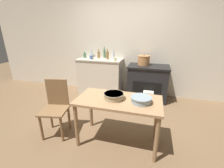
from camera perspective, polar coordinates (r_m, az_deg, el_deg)
ground_plane at (r=3.01m, az=-2.13°, el=-13.77°), size 14.00×14.00×0.00m
wall_back at (r=4.06m, az=4.65°, el=14.24°), size 8.00×0.07×2.55m
counter_cabinet at (r=4.09m, az=-4.47°, el=2.89°), size 1.17×0.56×0.96m
stove at (r=3.85m, az=13.34°, el=0.56°), size 0.97×0.62×0.86m
work_table at (r=2.22m, az=2.47°, el=-8.32°), size 1.22×0.63×0.73m
chair at (r=2.65m, az=-20.62°, el=-7.80°), size 0.47×0.47×0.92m
flour_sack at (r=3.55m, az=13.49°, el=-5.55°), size 0.23×0.16×0.36m
stock_pot at (r=3.78m, az=11.99°, el=8.86°), size 0.30×0.30×0.25m
mixing_bowl_large at (r=2.09m, az=11.02°, el=-5.77°), size 0.29×0.29×0.09m
mixing_bowl_small at (r=2.17m, az=0.70°, el=-4.47°), size 0.30×0.30×0.09m
bottle_far_left at (r=3.92m, az=-1.73°, el=10.92°), size 0.07×0.07×0.26m
bottle_left at (r=4.20m, az=-10.33°, el=10.65°), size 0.08×0.08×0.16m
bottle_mid_left at (r=4.27m, az=-7.81°, el=11.33°), size 0.06×0.06×0.24m
bottle_center_left at (r=4.14m, az=-2.93°, el=11.52°), size 0.06×0.06×0.29m
bottle_center at (r=4.10m, az=-5.12°, el=11.06°), size 0.07×0.07×0.23m
bottle_center_right at (r=3.96m, az=0.50°, el=10.95°), size 0.07×0.07×0.25m
cup_mid_right at (r=3.68m, az=1.19°, el=9.36°), size 0.07×0.07×0.08m
cup_right at (r=3.97m, az=-7.91°, el=10.06°), size 0.09×0.09×0.10m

